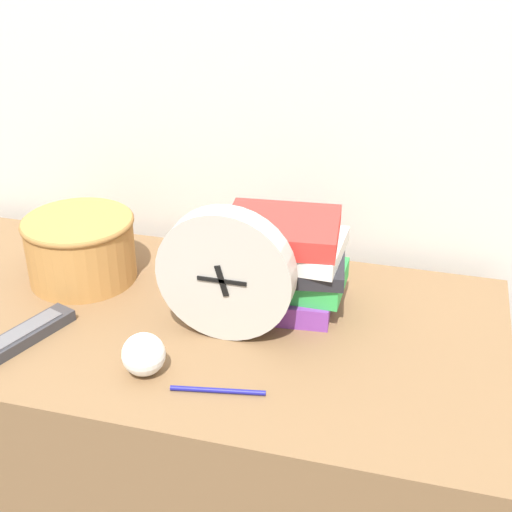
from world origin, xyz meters
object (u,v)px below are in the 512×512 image
(book_stack, at_px, (280,263))
(pen, at_px, (218,390))
(tv_remote, at_px, (25,335))
(crumpled_paper_ball, at_px, (144,354))
(desk_clock, at_px, (226,275))
(basket, at_px, (80,246))

(book_stack, xyz_separation_m, pen, (-0.03, -0.27, -0.08))
(tv_remote, height_order, pen, tv_remote)
(pen, bearing_deg, crumpled_paper_ball, 171.85)
(desk_clock, relative_size, basket, 1.09)
(basket, bearing_deg, tv_remote, -89.13)
(desk_clock, bearing_deg, basket, 160.91)
(desk_clock, relative_size, crumpled_paper_ball, 3.35)
(crumpled_paper_ball, bearing_deg, desk_clock, 55.73)
(basket, bearing_deg, book_stack, 0.40)
(crumpled_paper_ball, bearing_deg, tv_remote, 172.83)
(pen, bearing_deg, book_stack, 83.16)
(book_stack, distance_m, crumpled_paper_ball, 0.31)
(tv_remote, height_order, crumpled_paper_ball, crumpled_paper_ball)
(tv_remote, distance_m, pen, 0.36)
(desk_clock, xyz_separation_m, pen, (0.03, -0.16, -0.11))
(basket, distance_m, tv_remote, 0.23)
(basket, bearing_deg, crumpled_paper_ball, -46.99)
(basket, xyz_separation_m, tv_remote, (0.00, -0.22, -0.06))
(book_stack, xyz_separation_m, basket, (-0.40, -0.00, -0.02))
(desk_clock, bearing_deg, book_stack, 60.38)
(book_stack, height_order, crumpled_paper_ball, book_stack)
(desk_clock, xyz_separation_m, basket, (-0.33, 0.11, -0.05))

